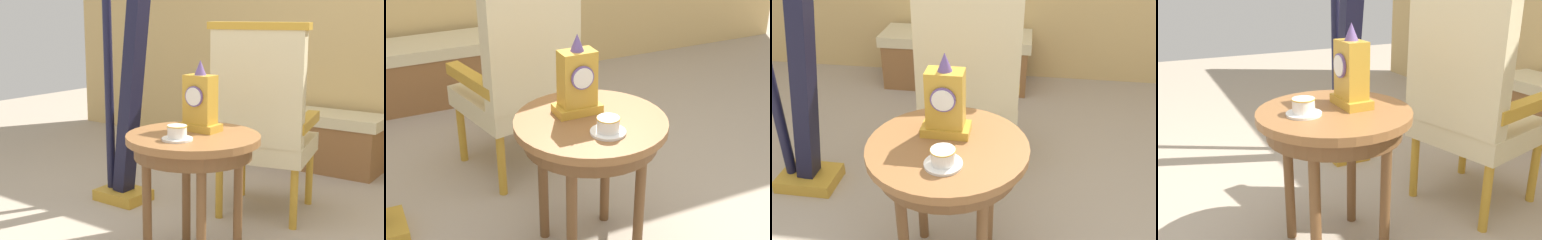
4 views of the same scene
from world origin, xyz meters
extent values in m
cylinder|color=brown|center=(0.01, 0.04, 0.62)|extent=(0.62, 0.62, 0.03)
cylinder|color=brown|center=(0.01, 0.04, 0.57)|extent=(0.55, 0.55, 0.07)
cylinder|color=brown|center=(0.17, 0.19, 0.30)|extent=(0.04, 0.04, 0.60)
cylinder|color=brown|center=(-0.14, 0.19, 0.30)|extent=(0.04, 0.04, 0.60)
cylinder|color=brown|center=(-0.14, -0.12, 0.30)|extent=(0.04, 0.04, 0.60)
cylinder|color=brown|center=(0.17, -0.12, 0.30)|extent=(0.04, 0.04, 0.60)
cylinder|color=white|center=(0.02, -0.10, 0.64)|extent=(0.14, 0.14, 0.01)
cylinder|color=white|center=(0.02, -0.10, 0.68)|extent=(0.09, 0.09, 0.06)
torus|color=gold|center=(0.02, -0.10, 0.70)|extent=(0.09, 0.09, 0.00)
cube|color=gold|center=(-0.01, 0.12, 0.66)|extent=(0.19, 0.11, 0.04)
cube|color=gold|center=(-0.01, 0.12, 0.79)|extent=(0.14, 0.09, 0.23)
cylinder|color=#664C8C|center=(-0.01, 0.07, 0.81)|extent=(0.10, 0.01, 0.10)
cylinder|color=white|center=(-0.01, 0.06, 0.81)|extent=(0.08, 0.00, 0.08)
cone|color=#664C8C|center=(-0.01, 0.12, 0.94)|extent=(0.06, 0.06, 0.07)
cube|color=beige|center=(-0.04, 0.87, 0.41)|extent=(0.62, 0.62, 0.11)
cube|color=beige|center=(0.00, 0.65, 0.78)|extent=(0.53, 0.20, 0.64)
cube|color=gold|center=(0.00, 0.65, 1.12)|extent=(0.57, 0.22, 0.04)
cube|color=gold|center=(0.18, 0.92, 0.57)|extent=(0.17, 0.47, 0.06)
cube|color=gold|center=(-0.27, 0.82, 0.57)|extent=(0.17, 0.47, 0.06)
cylinder|color=gold|center=(0.12, 1.13, 0.18)|extent=(0.04, 0.04, 0.35)
cylinder|color=gold|center=(-0.31, 1.03, 0.18)|extent=(0.04, 0.04, 0.35)
cylinder|color=gold|center=(0.22, 0.70, 0.18)|extent=(0.04, 0.04, 0.35)
cylinder|color=gold|center=(-0.21, 0.60, 0.18)|extent=(0.04, 0.04, 0.35)
cube|color=gold|center=(-0.88, 0.50, 0.04)|extent=(0.32, 0.24, 0.07)
cylinder|color=#191933|center=(-0.98, 0.50, 0.86)|extent=(0.06, 0.06, 1.59)
cube|color=black|center=(-0.78, 0.50, 0.79)|extent=(0.28, 0.11, 1.46)
cube|color=beige|center=(-0.27, 1.95, 0.40)|extent=(1.19, 0.40, 0.08)
cube|color=brown|center=(-0.27, 1.95, 0.18)|extent=(1.15, 0.38, 0.36)
camera|label=1|loc=(1.44, -1.95, 1.19)|focal=50.76mm
camera|label=2|loc=(-0.86, -1.72, 1.60)|focal=50.82mm
camera|label=3|loc=(0.27, -1.32, 1.52)|focal=40.36mm
camera|label=4|loc=(1.44, -0.61, 1.13)|focal=38.72mm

